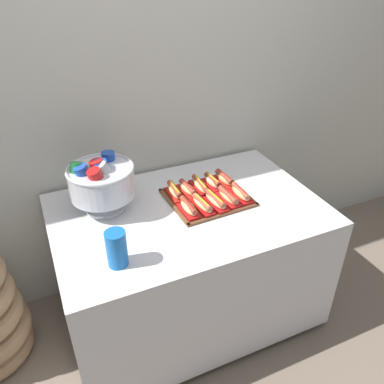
{
  "coord_description": "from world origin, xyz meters",
  "views": [
    {
      "loc": [
        -0.65,
        -1.49,
        1.86
      ],
      "look_at": [
        0.04,
        0.04,
        0.81
      ],
      "focal_mm": 36.52,
      "sensor_mm": 36.0,
      "label": 1
    }
  ],
  "objects": [
    {
      "name": "hot_dog_1",
      "position": [
        0.06,
        -0.04,
        0.77
      ],
      "size": [
        0.08,
        0.18,
        0.06
      ],
      "color": "#B21414",
      "rests_on": "serving_tray"
    },
    {
      "name": "hot_dog_2",
      "position": [
        0.13,
        -0.04,
        0.78
      ],
      "size": [
        0.08,
        0.18,
        0.06
      ],
      "color": "#B21414",
      "rests_on": "serving_tray"
    },
    {
      "name": "hot_dog_0",
      "position": [
        -0.02,
        -0.05,
        0.78
      ],
      "size": [
        0.07,
        0.16,
        0.06
      ],
      "color": "red",
      "rests_on": "serving_tray"
    },
    {
      "name": "serving_tray",
      "position": [
        0.13,
        0.04,
        0.75
      ],
      "size": [
        0.42,
        0.38,
        0.01
      ],
      "color": "brown",
      "rests_on": "buffet_table"
    },
    {
      "name": "hot_dog_5",
      "position": [
        -0.02,
        0.12,
        0.78
      ],
      "size": [
        0.06,
        0.16,
        0.06
      ],
      "color": "red",
      "rests_on": "serving_tray"
    },
    {
      "name": "hot_dog_4",
      "position": [
        0.28,
        -0.03,
        0.78
      ],
      "size": [
        0.07,
        0.16,
        0.06
      ],
      "color": "#B21414",
      "rests_on": "serving_tray"
    },
    {
      "name": "buffet_table",
      "position": [
        0.0,
        0.0,
        0.39
      ],
      "size": [
        1.35,
        0.88,
        0.74
      ],
      "color": "silver",
      "rests_on": "ground_plane"
    },
    {
      "name": "ground_plane",
      "position": [
        0.0,
        0.0,
        0.0
      ],
      "size": [
        10.0,
        10.0,
        0.0
      ],
      "primitive_type": "plane",
      "color": "#7A6B5B"
    },
    {
      "name": "hot_dog_8",
      "position": [
        0.2,
        0.13,
        0.78
      ],
      "size": [
        0.07,
        0.16,
        0.06
      ],
      "color": "red",
      "rests_on": "serving_tray"
    },
    {
      "name": "hot_dog_9",
      "position": [
        0.28,
        0.13,
        0.78
      ],
      "size": [
        0.07,
        0.17,
        0.06
      ],
      "color": "red",
      "rests_on": "serving_tray"
    },
    {
      "name": "hot_dog_6",
      "position": [
        0.05,
        0.12,
        0.77
      ],
      "size": [
        0.08,
        0.16,
        0.06
      ],
      "color": "red",
      "rests_on": "serving_tray"
    },
    {
      "name": "punch_bowl",
      "position": [
        -0.38,
        0.17,
        0.91
      ],
      "size": [
        0.33,
        0.33,
        0.28
      ],
      "color": "silver",
      "rests_on": "buffet_table"
    },
    {
      "name": "hot_dog_3",
      "position": [
        0.21,
        -0.04,
        0.78
      ],
      "size": [
        0.07,
        0.17,
        0.06
      ],
      "color": "red",
      "rests_on": "serving_tray"
    },
    {
      "name": "cup_stack",
      "position": [
        -0.43,
        -0.25,
        0.82
      ],
      "size": [
        0.09,
        0.09,
        0.16
      ],
      "color": "blue",
      "rests_on": "buffet_table"
    },
    {
      "name": "hot_dog_7",
      "position": [
        0.13,
        0.12,
        0.77
      ],
      "size": [
        0.07,
        0.18,
        0.06
      ],
      "color": "red",
      "rests_on": "serving_tray"
    },
    {
      "name": "back_wall",
      "position": [
        0.0,
        0.51,
        1.3
      ],
      "size": [
        6.0,
        0.1,
        2.6
      ],
      "primitive_type": "cube",
      "color": "beige",
      "rests_on": "ground_plane"
    }
  ]
}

